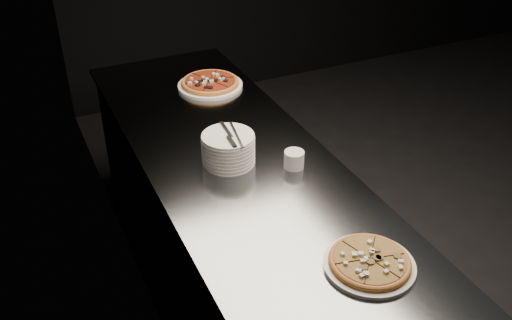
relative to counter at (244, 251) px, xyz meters
name	(u,v)px	position (x,y,z in m)	size (l,w,h in m)	color
wall_left	(139,70)	(-0.37, 0.00, 0.94)	(0.02, 5.00, 2.80)	black
counter	(244,251)	(0.00, 0.00, 0.00)	(0.74, 2.44, 0.92)	slate
pizza_mushroom	(370,262)	(0.12, -0.71, 0.48)	(0.31, 0.31, 0.03)	white
pizza_tomato	(210,83)	(0.15, 0.74, 0.48)	(0.33, 0.33, 0.04)	white
plate_stack	(228,149)	(-0.04, 0.04, 0.52)	(0.21, 0.21, 0.13)	white
cutlery	(231,136)	(-0.03, 0.03, 0.59)	(0.09, 0.22, 0.01)	silver
ramekin	(294,159)	(0.18, -0.10, 0.50)	(0.08, 0.08, 0.07)	silver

